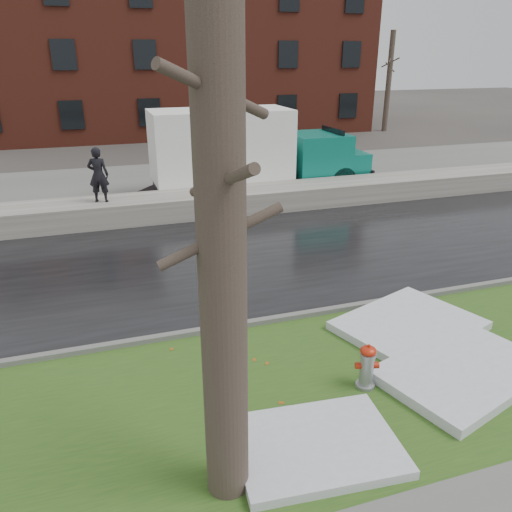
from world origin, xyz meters
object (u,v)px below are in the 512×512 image
object	(u,v)px
fire_hydrant	(367,364)
worker	(98,175)
box_truck	(248,150)
tree	(221,242)

from	to	relation	value
fire_hydrant	worker	distance (m)	10.81
worker	box_truck	bearing A→B (deg)	-145.03
box_truck	fire_hydrant	bearing A→B (deg)	-98.58
box_truck	tree	bearing A→B (deg)	-108.58
fire_hydrant	worker	bearing A→B (deg)	125.25
fire_hydrant	box_truck	size ratio (longest dim) A/B	0.08
box_truck	worker	bearing A→B (deg)	-159.90
fire_hydrant	worker	xyz separation A→B (m)	(-3.73, 10.08, 1.14)
tree	worker	xyz separation A→B (m)	(-1.09, 11.32, -1.70)
box_truck	worker	xyz separation A→B (m)	(-5.45, -2.05, -0.10)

